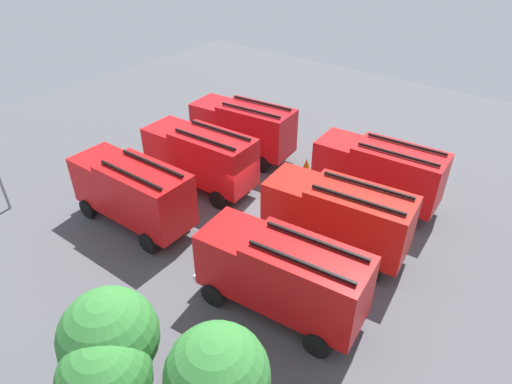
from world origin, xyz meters
The scene contains 13 objects.
ground_plane centered at (0.00, 0.00, 0.00)m, with size 52.95×52.95×0.00m, color #4C4C51.
fire_truck_0 centered at (-4.80, -4.99, 2.15)m, with size 7.33×3.09×3.88m.
fire_truck_1 centered at (4.81, -4.85, 2.15)m, with size 7.40×3.31×3.88m.
fire_truck_2 centered at (-4.99, 0.10, 2.15)m, with size 7.42×3.37×3.88m.
fire_truck_3 centered at (4.32, -0.20, 2.15)m, with size 7.30×3.02×3.88m.
fire_truck_4 centered at (-5.15, 4.98, 2.15)m, with size 7.41×3.35×3.88m.
fire_truck_5 centered at (4.52, 4.69, 2.15)m, with size 7.24×2.86×3.88m.
firefighter_0 centered at (9.69, -3.07, 0.95)m, with size 0.34×0.47×1.69m.
firefighter_1 centered at (7.78, -8.40, 0.93)m, with size 0.43×0.48×1.66m.
tree_0 centered at (-6.68, 10.55, 3.26)m, with size 3.12×3.12×4.84m.
tree_1 centered at (-3.94, 12.46, 2.94)m, with size 2.82×2.82×4.37m.
tree_2 centered at (-3.10, 11.60, 3.29)m, with size 3.16×3.16×4.89m.
traffic_cone_0 centered at (0.36, -5.93, 0.36)m, with size 0.51×0.51×0.72m, color #F2600C.
Camera 1 is at (-12.17, 15.87, 14.65)m, focal length 30.70 mm.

